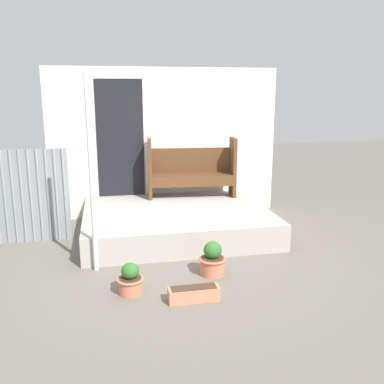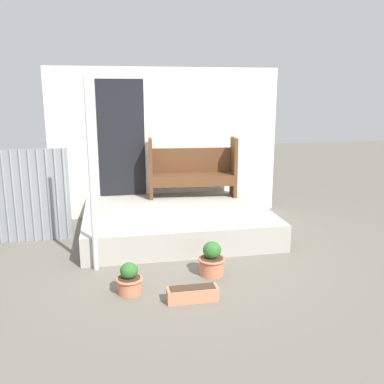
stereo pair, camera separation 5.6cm
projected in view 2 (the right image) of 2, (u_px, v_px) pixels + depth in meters
The scene contains 8 objects.
ground_plane at pixel (178, 261), 5.68m from camera, with size 24.00×24.00×0.00m, color #666056.
porch_slab at pixel (177, 222), 6.73m from camera, with size 2.85×2.24×0.39m.
house_wall at pixel (164, 143), 7.56m from camera, with size 4.05×0.08×2.60m.
support_post at pixel (91, 175), 5.13m from camera, with size 0.06×0.06×2.44m.
bench at pixel (192, 168), 7.43m from camera, with size 1.54×0.53×1.03m.
flower_pot_left at pixel (129, 280), 4.75m from camera, with size 0.31×0.31×0.36m.
flower_pot_middle at pixel (212, 260), 5.22m from camera, with size 0.34×0.34×0.42m.
planter_box_rect at pixel (192, 294), 4.59m from camera, with size 0.55×0.17×0.16m.
Camera 2 is at (-0.84, -5.25, 2.21)m, focal length 40.00 mm.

